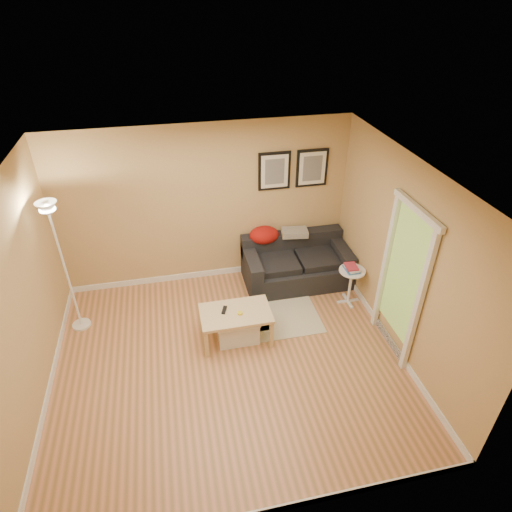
% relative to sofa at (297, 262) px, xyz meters
% --- Properties ---
extents(floor, '(4.50, 4.50, 0.00)m').
position_rel_sofa_xyz_m(floor, '(-1.38, -1.53, -0.38)').
color(floor, tan).
rests_on(floor, ground).
extents(ceiling, '(4.50, 4.50, 0.00)m').
position_rel_sofa_xyz_m(ceiling, '(-1.38, -1.53, 2.23)').
color(ceiling, white).
rests_on(ceiling, wall_back).
extents(wall_back, '(4.50, 0.00, 4.50)m').
position_rel_sofa_xyz_m(wall_back, '(-1.38, 0.47, 0.92)').
color(wall_back, tan).
rests_on(wall_back, ground).
extents(wall_front, '(4.50, 0.00, 4.50)m').
position_rel_sofa_xyz_m(wall_front, '(-1.38, -3.53, 0.92)').
color(wall_front, tan).
rests_on(wall_front, ground).
extents(wall_left, '(0.00, 4.00, 4.00)m').
position_rel_sofa_xyz_m(wall_left, '(-3.63, -1.53, 0.92)').
color(wall_left, tan).
rests_on(wall_left, ground).
extents(wall_right, '(0.00, 4.00, 4.00)m').
position_rel_sofa_xyz_m(wall_right, '(0.87, -1.53, 0.92)').
color(wall_right, tan).
rests_on(wall_right, ground).
extents(baseboard_back, '(4.50, 0.02, 0.10)m').
position_rel_sofa_xyz_m(baseboard_back, '(-1.38, 0.46, -0.33)').
color(baseboard_back, white).
rests_on(baseboard_back, ground).
extents(baseboard_front, '(4.50, 0.02, 0.10)m').
position_rel_sofa_xyz_m(baseboard_front, '(-1.38, -3.52, -0.33)').
color(baseboard_front, white).
rests_on(baseboard_front, ground).
extents(baseboard_left, '(0.02, 4.00, 0.10)m').
position_rel_sofa_xyz_m(baseboard_left, '(-3.62, -1.53, -0.33)').
color(baseboard_left, white).
rests_on(baseboard_left, ground).
extents(baseboard_right, '(0.02, 4.00, 0.10)m').
position_rel_sofa_xyz_m(baseboard_right, '(0.86, -1.53, -0.33)').
color(baseboard_right, white).
rests_on(baseboard_right, ground).
extents(sofa, '(1.70, 0.90, 0.75)m').
position_rel_sofa_xyz_m(sofa, '(0.00, 0.00, 0.00)').
color(sofa, black).
rests_on(sofa, ground).
extents(red_throw, '(0.48, 0.36, 0.28)m').
position_rel_sofa_xyz_m(red_throw, '(-0.48, 0.31, 0.40)').
color(red_throw, '#A0170E').
rests_on(red_throw, sofa).
extents(plaid_throw, '(0.45, 0.32, 0.10)m').
position_rel_sofa_xyz_m(plaid_throw, '(0.02, 0.27, 0.41)').
color(plaid_throw, tan).
rests_on(plaid_throw, sofa).
extents(framed_print_left, '(0.50, 0.04, 0.60)m').
position_rel_sofa_xyz_m(framed_print_left, '(-0.30, 0.45, 1.43)').
color(framed_print_left, black).
rests_on(framed_print_left, wall_back).
extents(framed_print_right, '(0.50, 0.04, 0.60)m').
position_rel_sofa_xyz_m(framed_print_right, '(0.30, 0.45, 1.43)').
color(framed_print_right, black).
rests_on(framed_print_right, wall_back).
extents(area_rug, '(1.25, 0.85, 0.01)m').
position_rel_sofa_xyz_m(area_rug, '(-0.54, -0.87, -0.37)').
color(area_rug, beige).
rests_on(area_rug, ground).
extents(green_runner, '(0.70, 0.50, 0.01)m').
position_rel_sofa_xyz_m(green_runner, '(-1.04, -0.83, -0.37)').
color(green_runner, '#668C4C').
rests_on(green_runner, ground).
extents(coffee_table, '(1.00, 0.66, 0.48)m').
position_rel_sofa_xyz_m(coffee_table, '(-1.21, -1.13, -0.14)').
color(coffee_table, '#D9B884').
rests_on(coffee_table, ground).
extents(remote_control, '(0.10, 0.17, 0.02)m').
position_rel_sofa_xyz_m(remote_control, '(-1.35, -1.06, 0.11)').
color(remote_control, black).
rests_on(remote_control, coffee_table).
extents(tape_roll, '(0.07, 0.07, 0.03)m').
position_rel_sofa_xyz_m(tape_roll, '(-1.16, -1.18, 0.12)').
color(tape_roll, yellow).
rests_on(tape_roll, coffee_table).
extents(storage_bin, '(0.58, 0.42, 0.36)m').
position_rel_sofa_xyz_m(storage_bin, '(-1.19, -1.12, -0.20)').
color(storage_bin, white).
rests_on(storage_bin, ground).
extents(side_table, '(0.40, 0.40, 0.61)m').
position_rel_sofa_xyz_m(side_table, '(0.64, -0.70, -0.07)').
color(side_table, white).
rests_on(side_table, ground).
extents(book_stack, '(0.22, 0.27, 0.08)m').
position_rel_sofa_xyz_m(book_stack, '(0.63, -0.70, 0.27)').
color(book_stack, teal).
rests_on(book_stack, side_table).
extents(floor_lamp, '(0.26, 0.26, 2.01)m').
position_rel_sofa_xyz_m(floor_lamp, '(-3.38, -0.39, 0.57)').
color(floor_lamp, white).
rests_on(floor_lamp, ground).
extents(doorway, '(0.12, 1.01, 2.13)m').
position_rel_sofa_xyz_m(doorway, '(0.82, -1.68, 0.65)').
color(doorway, white).
rests_on(doorway, ground).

